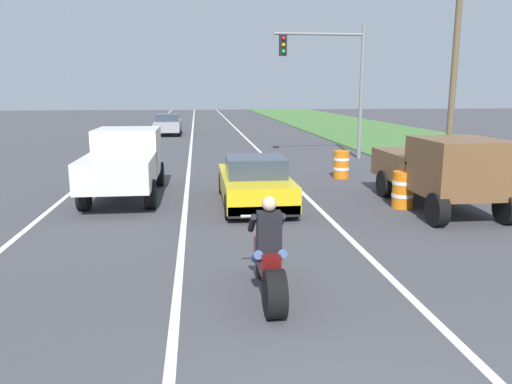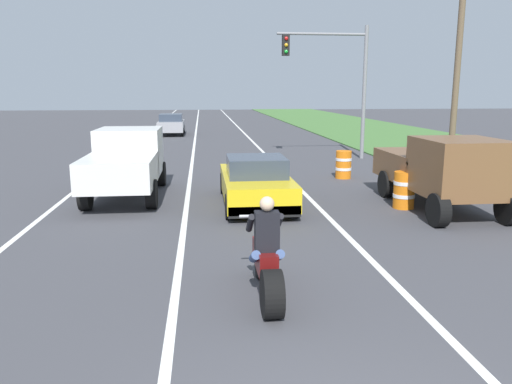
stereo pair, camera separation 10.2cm
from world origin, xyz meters
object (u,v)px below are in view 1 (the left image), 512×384
pickup_truck_right_shoulder_brown (440,168)px  sports_car_yellow (255,183)px  distant_car_far_ahead (168,124)px  traffic_light_mast_near (335,72)px  construction_barrel_mid (341,164)px  construction_barrel_nearest (403,190)px  motorcycle_with_rider (269,263)px  pickup_truck_left_lane_white (124,160)px

pickup_truck_right_shoulder_brown → sports_car_yellow: bearing=168.1°
distant_car_far_ahead → traffic_light_mast_near: bearing=-58.5°
construction_barrel_mid → sports_car_yellow: bearing=-132.7°
construction_barrel_nearest → distant_car_far_ahead: 24.79m
construction_barrel_nearest → construction_barrel_mid: 4.78m
motorcycle_with_rider → pickup_truck_left_lane_white: bearing=111.9°
pickup_truck_left_lane_white → distant_car_far_ahead: pickup_truck_left_lane_white is taller
pickup_truck_left_lane_white → construction_barrel_nearest: bearing=-16.7°
pickup_truck_left_lane_white → distant_car_far_ahead: size_ratio=1.20×
traffic_light_mast_near → construction_barrel_mid: bearing=-102.1°
motorcycle_with_rider → distant_car_far_ahead: 29.40m
construction_barrel_mid → distant_car_far_ahead: distant_car_far_ahead is taller
construction_barrel_nearest → construction_barrel_mid: same height
sports_car_yellow → pickup_truck_right_shoulder_brown: size_ratio=0.90×
motorcycle_with_rider → pickup_truck_left_lane_white: size_ratio=0.46×
sports_car_yellow → construction_barrel_nearest: (3.95, -0.84, -0.13)m
motorcycle_with_rider → construction_barrel_mid: 11.21m
sports_car_yellow → traffic_light_mast_near: traffic_light_mast_near is taller
pickup_truck_right_shoulder_brown → traffic_light_mast_near: traffic_light_mast_near is taller
motorcycle_with_rider → construction_barrel_mid: motorcycle_with_rider is taller
construction_barrel_nearest → construction_barrel_mid: (-0.33, 4.77, 0.00)m
construction_barrel_nearest → motorcycle_with_rider: bearing=-128.5°
pickup_truck_left_lane_white → traffic_light_mast_near: 11.77m
motorcycle_with_rider → pickup_truck_left_lane_white: (-3.19, 7.94, 0.51)m
pickup_truck_right_shoulder_brown → construction_barrel_mid: pickup_truck_right_shoulder_brown is taller
sports_car_yellow → construction_barrel_mid: size_ratio=4.30×
sports_car_yellow → pickup_truck_left_lane_white: bearing=158.5°
motorcycle_with_rider → distant_car_far_ahead: (-3.10, 29.24, 0.18)m
construction_barrel_nearest → construction_barrel_mid: bearing=93.9°
motorcycle_with_rider → traffic_light_mast_near: 16.81m
sports_car_yellow → distant_car_far_ahead: distant_car_far_ahead is taller
pickup_truck_left_lane_white → construction_barrel_mid: (7.35, 2.47, -0.60)m
sports_car_yellow → traffic_light_mast_near: size_ratio=0.72×
motorcycle_with_rider → sports_car_yellow: bearing=85.4°
motorcycle_with_rider → traffic_light_mast_near: size_ratio=0.37×
traffic_light_mast_near → distant_car_far_ahead: 16.31m
traffic_light_mast_near → construction_barrel_mid: size_ratio=6.00×
pickup_truck_left_lane_white → construction_barrel_mid: bearing=18.6°
traffic_light_mast_near → distant_car_far_ahead: traffic_light_mast_near is taller
traffic_light_mast_near → distant_car_far_ahead: (-8.37, 13.63, -3.19)m
pickup_truck_right_shoulder_brown → distant_car_far_ahead: size_ratio=1.20×
motorcycle_with_rider → pickup_truck_right_shoulder_brown: pickup_truck_right_shoulder_brown is taller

